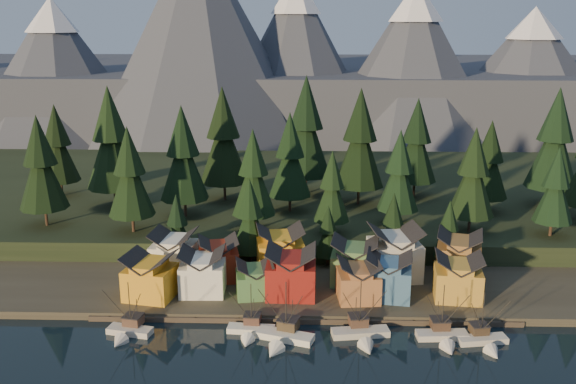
{
  "coord_description": "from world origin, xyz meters",
  "views": [
    {
      "loc": [
        0.19,
        -92.18,
        55.09
      ],
      "look_at": [
        -3.45,
        30.0,
        20.92
      ],
      "focal_mm": 40.0,
      "sensor_mm": 36.0,
      "label": 1
    }
  ],
  "objects_px": {
    "boat_6": "(485,335)",
    "house_front_0": "(150,275)",
    "house_back_0": "(174,252)",
    "house_back_1": "(219,258)",
    "boat_4": "(362,328)",
    "boat_5": "(444,330)",
    "house_front_1": "(203,270)",
    "boat_0": "(127,325)",
    "boat_3": "(282,331)",
    "boat_2": "(250,325)"
  },
  "relations": [
    {
      "from": "boat_3",
      "to": "boat_5",
      "type": "xyz_separation_m",
      "value": [
        28.02,
        1.32,
        -0.09
      ]
    },
    {
      "from": "boat_0",
      "to": "house_front_0",
      "type": "xyz_separation_m",
      "value": [
        1.23,
        12.93,
        4.04
      ]
    },
    {
      "from": "boat_4",
      "to": "house_front_0",
      "type": "distance_m",
      "value": 42.32
    },
    {
      "from": "boat_0",
      "to": "boat_4",
      "type": "bearing_deg",
      "value": 12.16
    },
    {
      "from": "boat_3",
      "to": "house_front_1",
      "type": "bearing_deg",
      "value": 152.43
    },
    {
      "from": "boat_6",
      "to": "house_front_0",
      "type": "relative_size",
      "value": 0.97
    },
    {
      "from": "house_front_0",
      "to": "house_back_1",
      "type": "distance_m",
      "value": 15.32
    },
    {
      "from": "boat_3",
      "to": "boat_6",
      "type": "distance_m",
      "value": 34.8
    },
    {
      "from": "boat_0",
      "to": "boat_3",
      "type": "distance_m",
      "value": 27.55
    },
    {
      "from": "boat_3",
      "to": "house_back_0",
      "type": "distance_m",
      "value": 35.51
    },
    {
      "from": "boat_5",
      "to": "house_back_1",
      "type": "relative_size",
      "value": 1.16
    },
    {
      "from": "boat_6",
      "to": "house_back_0",
      "type": "xyz_separation_m",
      "value": [
        -58.67,
        25.85,
        4.66
      ]
    },
    {
      "from": "house_back_0",
      "to": "boat_5",
      "type": "bearing_deg",
      "value": -19.19
    },
    {
      "from": "house_back_0",
      "to": "house_back_1",
      "type": "height_order",
      "value": "house_back_0"
    },
    {
      "from": "boat_2",
      "to": "boat_3",
      "type": "relative_size",
      "value": 0.86
    },
    {
      "from": "house_front_1",
      "to": "house_back_1",
      "type": "distance_m",
      "value": 7.32
    },
    {
      "from": "boat_5",
      "to": "house_back_0",
      "type": "height_order",
      "value": "house_back_0"
    },
    {
      "from": "house_front_1",
      "to": "house_back_0",
      "type": "height_order",
      "value": "house_back_0"
    },
    {
      "from": "boat_0",
      "to": "boat_4",
      "type": "xyz_separation_m",
      "value": [
        41.37,
        0.2,
        -0.11
      ]
    },
    {
      "from": "boat_2",
      "to": "boat_0",
      "type": "bearing_deg",
      "value": -172.2
    },
    {
      "from": "boat_0",
      "to": "boat_6",
      "type": "bearing_deg",
      "value": 10.55
    },
    {
      "from": "boat_2",
      "to": "house_back_1",
      "type": "xyz_separation_m",
      "value": [
        -8.31,
        21.15,
        4.25
      ]
    },
    {
      "from": "boat_5",
      "to": "boat_6",
      "type": "distance_m",
      "value": 6.9
    },
    {
      "from": "boat_0",
      "to": "house_back_0",
      "type": "height_order",
      "value": "house_back_0"
    },
    {
      "from": "house_front_0",
      "to": "boat_5",
      "type": "bearing_deg",
      "value": -2.4
    },
    {
      "from": "house_front_0",
      "to": "house_back_1",
      "type": "bearing_deg",
      "value": 49.01
    },
    {
      "from": "boat_4",
      "to": "boat_5",
      "type": "distance_m",
      "value": 14.15
    },
    {
      "from": "boat_2",
      "to": "house_back_0",
      "type": "distance_m",
      "value": 29.76
    },
    {
      "from": "house_back_0",
      "to": "house_back_1",
      "type": "bearing_deg",
      "value": -5.91
    },
    {
      "from": "boat_2",
      "to": "boat_5",
      "type": "distance_m",
      "value": 33.91
    },
    {
      "from": "boat_6",
      "to": "house_back_0",
      "type": "height_order",
      "value": "house_back_0"
    },
    {
      "from": "boat_2",
      "to": "boat_3",
      "type": "height_order",
      "value": "boat_3"
    },
    {
      "from": "house_front_0",
      "to": "house_back_0",
      "type": "height_order",
      "value": "house_back_0"
    },
    {
      "from": "boat_4",
      "to": "house_front_1",
      "type": "xyz_separation_m",
      "value": [
        -30.29,
        15.16,
        4.13
      ]
    },
    {
      "from": "boat_4",
      "to": "house_back_1",
      "type": "distance_m",
      "value": 35.95
    },
    {
      "from": "boat_4",
      "to": "house_back_1",
      "type": "relative_size",
      "value": 1.21
    },
    {
      "from": "boat_6",
      "to": "house_back_1",
      "type": "relative_size",
      "value": 1.08
    },
    {
      "from": "house_front_1",
      "to": "house_front_0",
      "type": "bearing_deg",
      "value": -167.72
    },
    {
      "from": "boat_4",
      "to": "house_back_0",
      "type": "height_order",
      "value": "house_back_0"
    },
    {
      "from": "boat_6",
      "to": "house_front_0",
      "type": "bearing_deg",
      "value": 157.6
    },
    {
      "from": "boat_0",
      "to": "house_front_1",
      "type": "distance_m",
      "value": 19.37
    },
    {
      "from": "house_front_1",
      "to": "house_back_1",
      "type": "xyz_separation_m",
      "value": [
        2.25,
        6.96,
        -0.03
      ]
    },
    {
      "from": "boat_3",
      "to": "boat_6",
      "type": "xyz_separation_m",
      "value": [
        34.79,
        0.06,
        -0.28
      ]
    },
    {
      "from": "house_back_1",
      "to": "boat_2",
      "type": "bearing_deg",
      "value": -80.48
    },
    {
      "from": "house_front_1",
      "to": "house_back_0",
      "type": "bearing_deg",
      "value": 127.93
    },
    {
      "from": "boat_0",
      "to": "house_back_0",
      "type": "relative_size",
      "value": 1.1
    },
    {
      "from": "boat_5",
      "to": "boat_0",
      "type": "bearing_deg",
      "value": 176.34
    },
    {
      "from": "boat_3",
      "to": "boat_5",
      "type": "height_order",
      "value": "boat_3"
    },
    {
      "from": "boat_3",
      "to": "boat_2",
      "type": "bearing_deg",
      "value": 173.59
    },
    {
      "from": "house_front_0",
      "to": "boat_0",
      "type": "bearing_deg",
      "value": -84.25
    }
  ]
}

